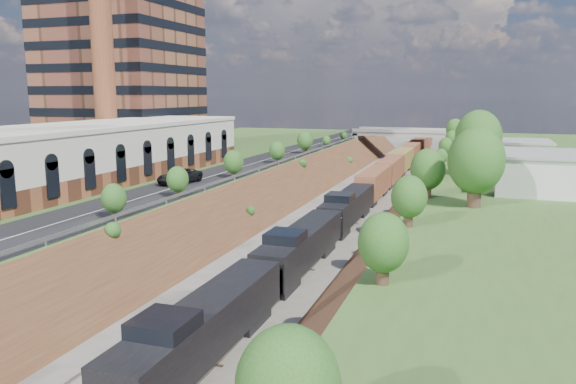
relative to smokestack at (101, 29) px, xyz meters
name	(u,v)px	position (x,y,z in m)	size (l,w,h in m)	color
platform_left	(142,178)	(3.00, 4.00, -22.50)	(44.00, 180.00, 5.00)	#3E6027
embankment_left	(272,202)	(25.00, 4.00, -25.00)	(7.07, 180.00, 7.07)	brown
embankment_right	(426,213)	(47.00, 4.00, -25.00)	(7.07, 180.00, 7.07)	brown
rail_left_track	(328,205)	(33.40, 4.00, -24.91)	(1.58, 180.00, 0.18)	gray
rail_right_track	(364,208)	(38.60, 4.00, -24.91)	(1.58, 180.00, 0.18)	gray
road	(243,167)	(20.50, 4.00, -19.95)	(8.00, 180.00, 0.10)	black
guardrail	(269,165)	(24.60, 3.80, -19.45)	(0.10, 171.00, 0.70)	#99999E
commercial_building	(69,156)	(8.00, -18.00, -16.49)	(14.30, 62.30, 7.00)	brown
smokestack	(101,29)	(0.00, 0.00, 0.00)	(3.20, 3.20, 40.00)	brown
overpass	(405,139)	(36.00, 66.00, -20.08)	(24.50, 8.30, 7.40)	gray
white_building_near	(538,173)	(59.50, -4.00, -18.00)	(9.00, 12.00, 4.00)	silver
white_building_far	(520,154)	(59.00, 18.00, -18.20)	(8.00, 10.00, 3.60)	silver
tree_right_large	(476,161)	(53.00, -16.00, -15.62)	(5.25, 5.25, 7.61)	#473323
tree_left_crest	(82,206)	(24.20, -36.00, -17.96)	(2.45, 2.45, 3.55)	#473323
freight_train	(389,170)	(38.60, 25.80, -22.45)	(2.96, 150.87, 4.55)	black
suv	(179,176)	(19.58, -12.95, -19.03)	(2.89, 6.26, 1.74)	black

